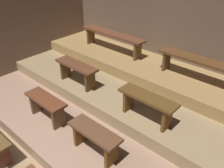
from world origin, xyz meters
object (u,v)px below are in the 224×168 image
at_px(bench_lower_left, 46,104).
at_px(bench_upper_right, 203,65).
at_px(bench_middle_left, 77,69).
at_px(bench_middle_right, 147,102).
at_px(bench_lower_right, 95,137).
at_px(bench_upper_left, 112,37).

relative_size(bench_lower_left, bench_upper_right, 0.49).
height_order(bench_middle_left, bench_middle_right, same).
xyz_separation_m(bench_lower_left, bench_middle_right, (1.39, 0.89, 0.23)).
bearing_deg(bench_upper_right, bench_lower_left, -126.96).
bearing_deg(bench_middle_right, bench_lower_right, -104.85).
distance_m(bench_upper_left, bench_upper_right, 2.14).
height_order(bench_middle_right, bench_upper_right, bench_upper_right).
bearing_deg(bench_middle_right, bench_lower_left, -147.31).
height_order(bench_upper_left, bench_upper_right, same).
relative_size(bench_lower_left, bench_lower_right, 1.00).
height_order(bench_lower_right, bench_middle_right, bench_middle_right).
relative_size(bench_middle_right, bench_upper_right, 0.56).
xyz_separation_m(bench_lower_right, bench_middle_left, (-1.39, 0.89, 0.23)).
relative_size(bench_lower_left, bench_upper_left, 0.49).
bearing_deg(bench_lower_left, bench_lower_right, 0.00).
distance_m(bench_lower_left, bench_middle_left, 0.95).
bearing_deg(bench_middle_right, bench_upper_left, 145.45).
xyz_separation_m(bench_middle_right, bench_upper_left, (-1.88, 1.30, 0.25)).
height_order(bench_lower_left, bench_upper_left, bench_upper_left).
bearing_deg(bench_lower_left, bench_upper_right, 53.04).
relative_size(bench_lower_right, bench_middle_left, 0.87).
bearing_deg(bench_lower_right, bench_middle_left, 147.31).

